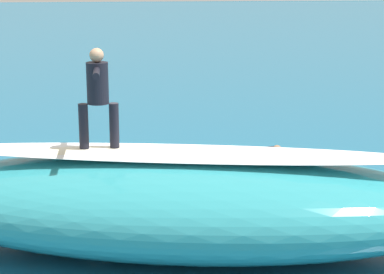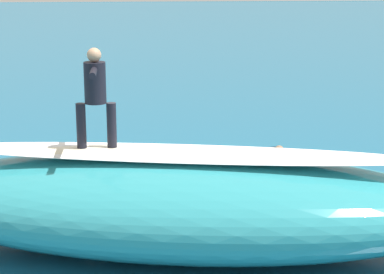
% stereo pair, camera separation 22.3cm
% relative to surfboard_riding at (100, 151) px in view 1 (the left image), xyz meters
% --- Properties ---
extents(ground_plane, '(120.00, 120.00, 0.00)m').
position_rel_surfboard_riding_xyz_m(ground_plane, '(-1.03, -1.75, -1.53)').
color(ground_plane, '#196084').
extents(wave_crest, '(8.78, 4.40, 1.48)m').
position_rel_surfboard_riding_xyz_m(wave_crest, '(-1.17, 0.22, -0.79)').
color(wave_crest, teal).
rests_on(wave_crest, ground_plane).
extents(wave_foam_lip, '(7.19, 2.31, 0.08)m').
position_rel_surfboard_riding_xyz_m(wave_foam_lip, '(-1.17, 0.22, -0.01)').
color(wave_foam_lip, white).
rests_on(wave_foam_lip, wave_crest).
extents(surfboard_riding, '(2.18, 0.58, 0.10)m').
position_rel_surfboard_riding_xyz_m(surfboard_riding, '(0.00, 0.00, 0.00)').
color(surfboard_riding, '#EAE5C6').
rests_on(surfboard_riding, wave_crest).
extents(surfer_riding, '(0.58, 1.39, 1.47)m').
position_rel_surfboard_riding_xyz_m(surfer_riding, '(0.00, 0.00, 0.90)').
color(surfer_riding, black).
rests_on(surfer_riding, surfboard_riding).
extents(surfboard_paddling, '(2.07, 1.07, 0.10)m').
position_rel_surfboard_riding_xyz_m(surfboard_paddling, '(-3.10, -4.10, -1.48)').
color(surfboard_paddling, yellow).
rests_on(surfboard_paddling, ground_plane).
extents(surfer_paddling, '(1.65, 0.70, 0.30)m').
position_rel_surfboard_riding_xyz_m(surfer_paddling, '(-2.98, -4.07, -1.30)').
color(surfer_paddling, black).
rests_on(surfer_paddling, surfboard_paddling).
extents(foam_patch_mid, '(0.57, 0.79, 0.10)m').
position_rel_surfboard_riding_xyz_m(foam_patch_mid, '(0.01, 0.18, -1.48)').
color(foam_patch_mid, white).
rests_on(foam_patch_mid, ground_plane).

